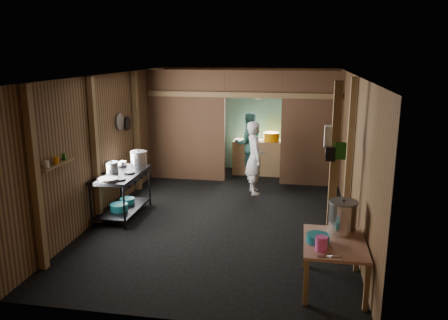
% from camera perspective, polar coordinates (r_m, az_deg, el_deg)
% --- Properties ---
extents(floor, '(4.50, 7.00, 0.00)m').
position_cam_1_polar(floor, '(8.51, 0.23, -6.89)').
color(floor, black).
rests_on(floor, ground).
extents(ceiling, '(4.50, 7.00, 0.00)m').
position_cam_1_polar(ceiling, '(7.98, 0.25, 10.87)').
color(ceiling, black).
rests_on(ceiling, ground).
extents(wall_back, '(4.50, 0.00, 2.60)m').
position_cam_1_polar(wall_back, '(11.56, 3.18, 5.27)').
color(wall_back, brown).
rests_on(wall_back, ground).
extents(wall_front, '(4.50, 0.00, 2.60)m').
position_cam_1_polar(wall_front, '(4.86, -6.77, -6.84)').
color(wall_front, brown).
rests_on(wall_front, ground).
extents(wall_left, '(0.00, 7.00, 2.60)m').
position_cam_1_polar(wall_left, '(8.80, -14.37, 2.17)').
color(wall_left, brown).
rests_on(wall_left, ground).
extents(wall_right, '(0.00, 7.00, 2.60)m').
position_cam_1_polar(wall_right, '(8.09, 16.16, 1.05)').
color(wall_right, brown).
rests_on(wall_right, ground).
extents(partition_left, '(1.85, 0.10, 2.60)m').
position_cam_1_polar(partition_left, '(10.54, -4.87, 4.41)').
color(partition_left, brown).
rests_on(partition_left, floor).
extents(partition_right, '(1.35, 0.10, 2.60)m').
position_cam_1_polar(partition_right, '(10.20, 11.14, 3.89)').
color(partition_right, brown).
rests_on(partition_right, floor).
extents(partition_header, '(1.30, 0.10, 0.60)m').
position_cam_1_polar(partition_header, '(10.14, 3.79, 9.76)').
color(partition_header, brown).
rests_on(partition_header, wall_back).
extents(turquoise_panel, '(4.40, 0.06, 2.50)m').
position_cam_1_polar(turquoise_panel, '(11.51, 3.14, 4.98)').
color(turquoise_panel, '#7AB6AE').
rests_on(turquoise_panel, wall_back).
extents(back_counter, '(1.20, 0.50, 0.85)m').
position_cam_1_polar(back_counter, '(11.15, 4.31, 0.36)').
color(back_counter, olive).
rests_on(back_counter, floor).
extents(wall_clock, '(0.20, 0.03, 0.20)m').
position_cam_1_polar(wall_clock, '(11.36, 4.42, 8.15)').
color(wall_clock, silver).
rests_on(wall_clock, wall_back).
extents(post_left_a, '(0.10, 0.12, 2.60)m').
position_cam_1_polar(post_left_a, '(6.55, -23.05, -2.44)').
color(post_left_a, olive).
rests_on(post_left_a, floor).
extents(post_left_b, '(0.10, 0.12, 2.60)m').
position_cam_1_polar(post_left_b, '(8.06, -16.21, 1.02)').
color(post_left_b, olive).
rests_on(post_left_b, floor).
extents(post_left_c, '(0.10, 0.12, 2.60)m').
position_cam_1_polar(post_left_c, '(9.86, -11.17, 3.56)').
color(post_left_c, olive).
rests_on(post_left_c, floor).
extents(post_right, '(0.10, 0.12, 2.60)m').
position_cam_1_polar(post_right, '(7.88, 15.81, 0.76)').
color(post_right, olive).
rests_on(post_right, floor).
extents(post_free, '(0.12, 0.12, 2.60)m').
position_cam_1_polar(post_free, '(6.79, 13.92, -1.18)').
color(post_free, olive).
rests_on(post_free, floor).
extents(cross_beam, '(4.40, 0.12, 0.12)m').
position_cam_1_polar(cross_beam, '(10.14, 2.32, 8.36)').
color(cross_beam, olive).
rests_on(cross_beam, wall_left).
extents(pan_lid_big, '(0.03, 0.34, 0.34)m').
position_cam_1_polar(pan_lid_big, '(9.08, -13.24, 4.83)').
color(pan_lid_big, slate).
rests_on(pan_lid_big, wall_left).
extents(pan_lid_small, '(0.03, 0.30, 0.30)m').
position_cam_1_polar(pan_lid_small, '(9.46, -12.27, 4.62)').
color(pan_lid_small, black).
rests_on(pan_lid_small, wall_left).
extents(wall_shelf, '(0.14, 0.80, 0.03)m').
position_cam_1_polar(wall_shelf, '(6.92, -20.71, -0.54)').
color(wall_shelf, olive).
rests_on(wall_shelf, wall_left).
extents(jar_white, '(0.07, 0.07, 0.10)m').
position_cam_1_polar(jar_white, '(6.69, -21.82, -0.52)').
color(jar_white, silver).
rests_on(jar_white, wall_shelf).
extents(jar_yellow, '(0.08, 0.08, 0.10)m').
position_cam_1_polar(jar_yellow, '(6.90, -20.75, -0.02)').
color(jar_yellow, '#CD7700').
rests_on(jar_yellow, wall_shelf).
extents(jar_green, '(0.06, 0.06, 0.10)m').
position_cam_1_polar(jar_green, '(7.09, -19.86, 0.40)').
color(jar_green, '#155212').
rests_on(jar_green, wall_shelf).
extents(bag_white, '(0.22, 0.15, 0.32)m').
position_cam_1_polar(bag_white, '(6.76, 13.68, 2.95)').
color(bag_white, silver).
rests_on(bag_white, post_free).
extents(bag_green, '(0.16, 0.12, 0.24)m').
position_cam_1_polar(bag_green, '(6.67, 14.70, 1.16)').
color(bag_green, '#155212').
rests_on(bag_green, post_free).
extents(bag_black, '(0.14, 0.10, 0.20)m').
position_cam_1_polar(bag_black, '(6.65, 13.48, 0.76)').
color(bag_black, black).
rests_on(bag_black, post_free).
extents(gas_range, '(0.73, 1.41, 0.83)m').
position_cam_1_polar(gas_range, '(8.48, -12.93, -4.34)').
color(gas_range, black).
rests_on(gas_range, floor).
extents(prep_table, '(0.78, 1.08, 0.64)m').
position_cam_1_polar(prep_table, '(6.08, 13.86, -12.87)').
color(prep_table, tan).
rests_on(prep_table, floor).
extents(stove_pot_large, '(0.32, 0.32, 0.33)m').
position_cam_1_polar(stove_pot_large, '(8.71, -10.87, 0.07)').
color(stove_pot_large, silver).
rests_on(stove_pot_large, gas_range).
extents(stove_pot_med, '(0.34, 0.34, 0.22)m').
position_cam_1_polar(stove_pot_med, '(8.39, -14.24, -0.99)').
color(stove_pot_med, silver).
rests_on(stove_pot_med, gas_range).
extents(stove_saucepan, '(0.18, 0.18, 0.10)m').
position_cam_1_polar(stove_saucepan, '(8.84, -12.94, -0.47)').
color(stove_saucepan, silver).
rests_on(stove_saucepan, gas_range).
extents(frying_pan, '(0.35, 0.57, 0.08)m').
position_cam_1_polar(frying_pan, '(7.88, -14.64, -2.47)').
color(frying_pan, slate).
rests_on(frying_pan, gas_range).
extents(blue_tub_front, '(0.32, 0.32, 0.13)m').
position_cam_1_polar(blue_tub_front, '(8.39, -13.32, -5.93)').
color(blue_tub_front, teal).
rests_on(blue_tub_front, gas_range).
extents(blue_tub_back, '(0.28, 0.28, 0.11)m').
position_cam_1_polar(blue_tub_back, '(8.74, -12.31, -5.16)').
color(blue_tub_back, teal).
rests_on(blue_tub_back, gas_range).
extents(stock_pot, '(0.44, 0.44, 0.46)m').
position_cam_1_polar(stock_pot, '(6.19, 14.98, -7.14)').
color(stock_pot, silver).
rests_on(stock_pot, prep_table).
extents(wash_basin, '(0.34, 0.34, 0.11)m').
position_cam_1_polar(wash_basin, '(5.86, 11.97, -9.81)').
color(wash_basin, teal).
rests_on(wash_basin, prep_table).
extents(pink_bucket, '(0.16, 0.16, 0.18)m').
position_cam_1_polar(pink_bucket, '(5.63, 12.39, -10.44)').
color(pink_bucket, '#FC57BC').
rests_on(pink_bucket, prep_table).
extents(knife, '(0.30, 0.09, 0.01)m').
position_cam_1_polar(knife, '(5.53, 13.41, -11.92)').
color(knife, silver).
rests_on(knife, prep_table).
extents(yellow_tub, '(0.39, 0.39, 0.21)m').
position_cam_1_polar(yellow_tub, '(11.02, 6.10, 2.98)').
color(yellow_tub, '#CD7700').
rests_on(yellow_tub, back_counter).
extents(cook, '(0.54, 0.67, 1.58)m').
position_cam_1_polar(cook, '(9.53, 3.93, 0.29)').
color(cook, silver).
rests_on(cook, floor).
extents(worker_back, '(0.92, 0.82, 1.55)m').
position_cam_1_polar(worker_back, '(11.02, 3.18, 2.09)').
color(worker_back, '#34726B').
rests_on(worker_back, floor).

